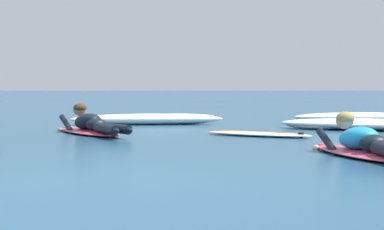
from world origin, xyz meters
TOP-DOWN VIEW (x-y plane):
  - ground_plane at (0.00, 10.00)m, footprint 120.00×120.00m
  - surfer_near at (2.68, 2.49)m, footprint 1.04×2.59m
  - surfer_far at (-0.94, 6.02)m, footprint 1.64×2.48m
  - drifting_surfboard at (1.76, 5.64)m, footprint 1.80×1.39m
  - whitewater_front at (0.35, 10.56)m, footprint 1.69×0.67m
  - whitewater_mid_left at (3.79, 7.15)m, footprint 3.23×2.03m
  - whitewater_mid_right at (4.29, 9.88)m, footprint 2.85×0.90m
  - whitewater_far_band at (-0.23, 8.72)m, footprint 3.10×0.91m

SIDE VIEW (x-z plane):
  - ground_plane at x=0.00m, z-range 0.00..0.00m
  - drifting_surfboard at x=1.76m, z-range -0.05..0.11m
  - whitewater_front at x=0.35m, z-range 0.00..0.14m
  - whitewater_mid_right at x=4.29m, z-range -0.01..0.19m
  - whitewater_mid_left at x=3.79m, z-range -0.01..0.19m
  - whitewater_far_band at x=-0.23m, z-range -0.01..0.21m
  - surfer_far at x=-0.94m, z-range -0.14..0.41m
  - surfer_near at x=2.68m, z-range -0.13..0.40m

